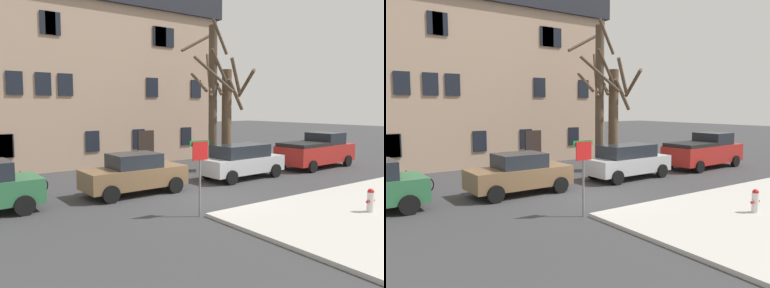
{
  "view_description": "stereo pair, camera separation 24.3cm",
  "coord_description": "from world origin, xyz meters",
  "views": [
    {
      "loc": [
        -9.08,
        -11.68,
        3.6
      ],
      "look_at": [
        1.47,
        3.2,
        1.79
      ],
      "focal_mm": 35.5,
      "sensor_mm": 36.0,
      "label": 1
    },
    {
      "loc": [
        -8.88,
        -11.82,
        3.6
      ],
      "look_at": [
        1.47,
        3.2,
        1.79
      ],
      "focal_mm": 35.5,
      "sensor_mm": 36.0,
      "label": 2
    }
  ],
  "objects": [
    {
      "name": "fire_hydrant",
      "position": [
        2.86,
        -5.07,
        0.52
      ],
      "size": [
        0.42,
        0.22,
        0.78
      ],
      "color": "silver",
      "rests_on": "sidewalk_slab"
    },
    {
      "name": "tree_bare_near",
      "position": [
        3.81,
        4.59,
        4.28
      ],
      "size": [
        2.75,
        2.8,
        8.13
      ],
      "color": "#4C3D2D",
      "rests_on": "ground_plane"
    },
    {
      "name": "street_sign_pole",
      "position": [
        -1.85,
        -1.93,
        1.77
      ],
      "size": [
        0.76,
        0.07,
        2.51
      ],
      "color": "slate",
      "rests_on": "ground_plane"
    },
    {
      "name": "building_main",
      "position": [
        0.31,
        12.84,
        5.58
      ],
      "size": [
        15.99,
        7.24,
        11.02
      ],
      "color": "tan",
      "rests_on": "ground_plane"
    },
    {
      "name": "pickup_truck_red",
      "position": [
        9.9,
        2.3,
        0.98
      ],
      "size": [
        5.35,
        2.46,
        2.04
      ],
      "color": "#AD231E",
      "rests_on": "ground_plane"
    },
    {
      "name": "car_brown_sedan",
      "position": [
        -2.1,
        2.27,
        0.84
      ],
      "size": [
        4.28,
        2.03,
        1.69
      ],
      "color": "brown",
      "rests_on": "ground_plane"
    },
    {
      "name": "ground_plane",
      "position": [
        0.0,
        0.0,
        0.0
      ],
      "size": [
        120.0,
        120.0,
        0.0
      ],
      "primitive_type": "plane",
      "color": "#38383A"
    },
    {
      "name": "bicycle_leaning",
      "position": [
        -5.85,
        4.55,
        0.37
      ],
      "size": [
        1.74,
        0.25,
        1.03
      ],
      "color": "black",
      "rests_on": "ground_plane"
    },
    {
      "name": "car_silver_wagon",
      "position": [
        3.84,
        2.24,
        0.89
      ],
      "size": [
        4.61,
        2.09,
        1.71
      ],
      "color": "#B7BABF",
      "rests_on": "ground_plane"
    },
    {
      "name": "tree_bare_mid",
      "position": [
        4.83,
        4.58,
        3.27
      ],
      "size": [
        3.07,
        3.04,
        6.63
      ],
      "color": "brown",
      "rests_on": "ground_plane"
    }
  ]
}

